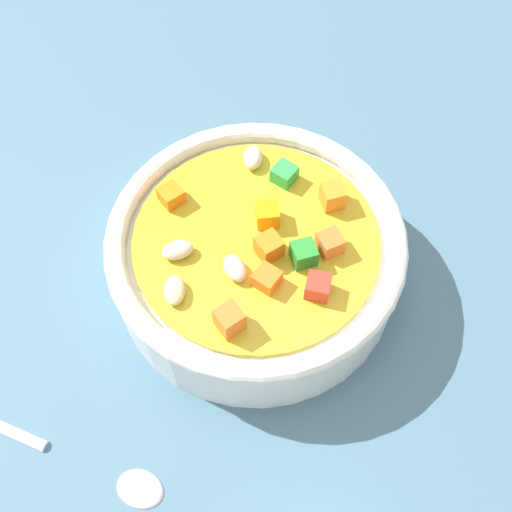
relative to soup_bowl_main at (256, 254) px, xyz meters
The scene contains 3 objects.
ground_plane 4.21cm from the soup_bowl_main, 42.27° to the left, with size 140.00×140.00×2.00cm, color #42667A.
soup_bowl_main is the anchor object (origin of this frame).
spoon 19.39cm from the soup_bowl_main, 140.98° to the left, with size 6.53×21.68×0.96cm.
Camera 1 is at (-22.95, -3.57, 41.23)cm, focal length 43.16 mm.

